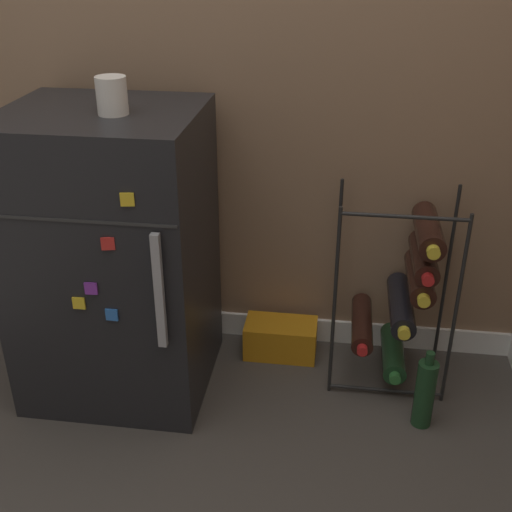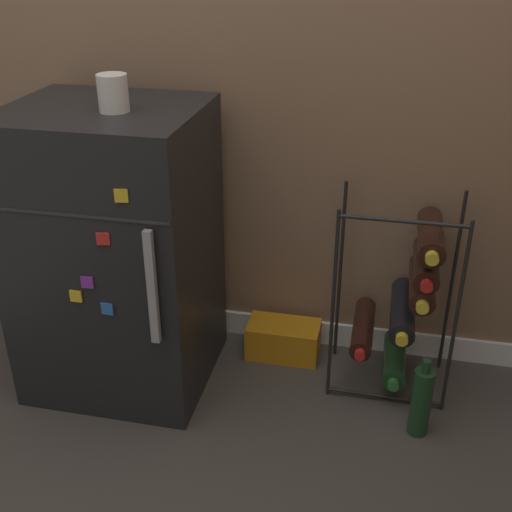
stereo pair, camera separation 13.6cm
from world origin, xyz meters
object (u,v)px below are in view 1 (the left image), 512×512
at_px(wine_rack, 405,291).
at_px(loose_bottle_floor, 425,393).
at_px(soda_box, 281,338).
at_px(mini_fridge, 115,257).
at_px(fridge_top_cup, 112,96).

height_order(wine_rack, loose_bottle_floor, wine_rack).
bearing_deg(soda_box, loose_bottle_floor, -33.12).
bearing_deg(mini_fridge, fridge_top_cup, -33.06).
height_order(mini_fridge, soda_box, mini_fridge).
distance_m(wine_rack, soda_box, 0.50).
distance_m(soda_box, fridge_top_cup, 1.05).
bearing_deg(loose_bottle_floor, soda_box, 146.88).
height_order(mini_fridge, fridge_top_cup, fridge_top_cup).
bearing_deg(wine_rack, soda_box, 169.24).
distance_m(soda_box, loose_bottle_floor, 0.57).
distance_m(wine_rack, fridge_top_cup, 1.09).
bearing_deg(loose_bottle_floor, fridge_top_cup, 176.08).
distance_m(fridge_top_cup, loose_bottle_floor, 1.27).
bearing_deg(fridge_top_cup, mini_fridge, 146.94).
bearing_deg(mini_fridge, wine_rack, 8.13).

